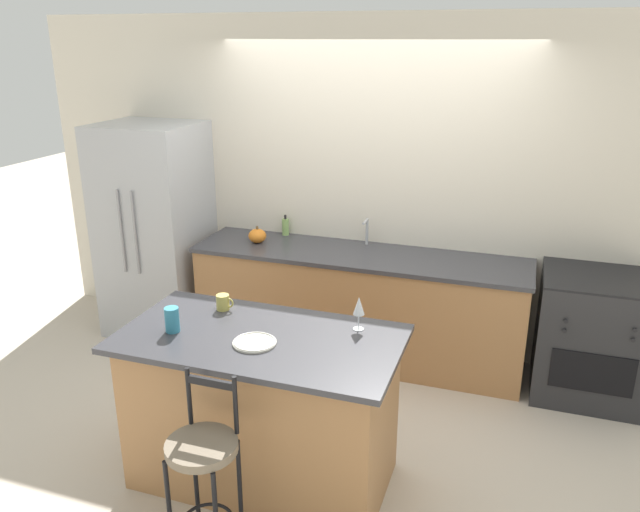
{
  "coord_description": "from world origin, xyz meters",
  "views": [
    {
      "loc": [
        1.21,
        -4.14,
        2.52
      ],
      "look_at": [
        -0.05,
        -0.45,
        1.14
      ],
      "focal_mm": 35.0,
      "sensor_mm": 36.0,
      "label": 1
    }
  ],
  "objects_px": {
    "coffee_mug": "(223,302)",
    "tumbler_cup": "(172,320)",
    "bar_stool_near": "(204,465)",
    "refrigerator": "(156,230)",
    "dinner_plate": "(255,342)",
    "pumpkin_decoration": "(257,236)",
    "oven_range": "(591,336)",
    "soap_bottle": "(285,227)",
    "wine_glass": "(359,307)"
  },
  "relations": [
    {
      "from": "coffee_mug",
      "to": "tumbler_cup",
      "type": "relative_size",
      "value": 0.78
    },
    {
      "from": "tumbler_cup",
      "to": "bar_stool_near",
      "type": "bearing_deg",
      "value": -49.24
    },
    {
      "from": "coffee_mug",
      "to": "refrigerator",
      "type": "bearing_deg",
      "value": 134.87
    },
    {
      "from": "dinner_plate",
      "to": "pumpkin_decoration",
      "type": "distance_m",
      "value": 1.91
    },
    {
      "from": "coffee_mug",
      "to": "oven_range",
      "type": "bearing_deg",
      "value": 31.91
    },
    {
      "from": "pumpkin_decoration",
      "to": "refrigerator",
      "type": "bearing_deg",
      "value": -178.0
    },
    {
      "from": "oven_range",
      "to": "soap_bottle",
      "type": "bearing_deg",
      "value": 173.72
    },
    {
      "from": "coffee_mug",
      "to": "soap_bottle",
      "type": "xyz_separation_m",
      "value": [
        -0.26,
        1.66,
        -0.02
      ]
    },
    {
      "from": "pumpkin_decoration",
      "to": "wine_glass",
      "type": "bearing_deg",
      "value": -48.03
    },
    {
      "from": "wine_glass",
      "to": "soap_bottle",
      "type": "relative_size",
      "value": 1.12
    },
    {
      "from": "wine_glass",
      "to": "bar_stool_near",
      "type": "bearing_deg",
      "value": -120.42
    },
    {
      "from": "tumbler_cup",
      "to": "soap_bottle",
      "type": "height_order",
      "value": "tumbler_cup"
    },
    {
      "from": "tumbler_cup",
      "to": "refrigerator",
      "type": "bearing_deg",
      "value": 125.35
    },
    {
      "from": "wine_glass",
      "to": "tumbler_cup",
      "type": "xyz_separation_m",
      "value": [
        -0.99,
        -0.36,
        -0.07
      ]
    },
    {
      "from": "refrigerator",
      "to": "oven_range",
      "type": "height_order",
      "value": "refrigerator"
    },
    {
      "from": "wine_glass",
      "to": "soap_bottle",
      "type": "height_order",
      "value": "wine_glass"
    },
    {
      "from": "dinner_plate",
      "to": "refrigerator",
      "type": "bearing_deg",
      "value": 135.14
    },
    {
      "from": "tumbler_cup",
      "to": "pumpkin_decoration",
      "type": "distance_m",
      "value": 1.78
    },
    {
      "from": "dinner_plate",
      "to": "soap_bottle",
      "type": "xyz_separation_m",
      "value": [
        -0.62,
        2.02,
        0.02
      ]
    },
    {
      "from": "dinner_plate",
      "to": "soap_bottle",
      "type": "bearing_deg",
      "value": 107.19
    },
    {
      "from": "bar_stool_near",
      "to": "soap_bottle",
      "type": "xyz_separation_m",
      "value": [
        -0.58,
        2.56,
        0.43
      ]
    },
    {
      "from": "refrigerator",
      "to": "soap_bottle",
      "type": "distance_m",
      "value": 1.14
    },
    {
      "from": "refrigerator",
      "to": "tumbler_cup",
      "type": "height_order",
      "value": "refrigerator"
    },
    {
      "from": "dinner_plate",
      "to": "bar_stool_near",
      "type": "bearing_deg",
      "value": -94.25
    },
    {
      "from": "dinner_plate",
      "to": "coffee_mug",
      "type": "bearing_deg",
      "value": 136.13
    },
    {
      "from": "bar_stool_near",
      "to": "soap_bottle",
      "type": "height_order",
      "value": "soap_bottle"
    },
    {
      "from": "bar_stool_near",
      "to": "tumbler_cup",
      "type": "bearing_deg",
      "value": 130.76
    },
    {
      "from": "refrigerator",
      "to": "wine_glass",
      "type": "distance_m",
      "value": 2.6
    },
    {
      "from": "bar_stool_near",
      "to": "tumbler_cup",
      "type": "xyz_separation_m",
      "value": [
        -0.46,
        0.53,
        0.47
      ]
    },
    {
      "from": "tumbler_cup",
      "to": "coffee_mug",
      "type": "bearing_deg",
      "value": 69.77
    },
    {
      "from": "dinner_plate",
      "to": "wine_glass",
      "type": "height_order",
      "value": "wine_glass"
    },
    {
      "from": "wine_glass",
      "to": "oven_range",
      "type": "bearing_deg",
      "value": 45.21
    },
    {
      "from": "bar_stool_near",
      "to": "wine_glass",
      "type": "xyz_separation_m",
      "value": [
        0.53,
        0.9,
        0.54
      ]
    },
    {
      "from": "dinner_plate",
      "to": "coffee_mug",
      "type": "distance_m",
      "value": 0.51
    },
    {
      "from": "coffee_mug",
      "to": "dinner_plate",
      "type": "bearing_deg",
      "value": -43.87
    },
    {
      "from": "oven_range",
      "to": "coffee_mug",
      "type": "bearing_deg",
      "value": -148.09
    },
    {
      "from": "oven_range",
      "to": "refrigerator",
      "type": "bearing_deg",
      "value": -179.53
    },
    {
      "from": "oven_range",
      "to": "bar_stool_near",
      "type": "bearing_deg",
      "value": -129.82
    },
    {
      "from": "refrigerator",
      "to": "dinner_plate",
      "type": "xyz_separation_m",
      "value": [
        1.72,
        -1.71,
        0.03
      ]
    },
    {
      "from": "dinner_plate",
      "to": "soap_bottle",
      "type": "height_order",
      "value": "soap_bottle"
    },
    {
      "from": "soap_bottle",
      "to": "bar_stool_near",
      "type": "bearing_deg",
      "value": -77.15
    },
    {
      "from": "coffee_mug",
      "to": "pumpkin_decoration",
      "type": "xyz_separation_m",
      "value": [
        -0.4,
        1.39,
        -0.03
      ]
    },
    {
      "from": "oven_range",
      "to": "tumbler_cup",
      "type": "relative_size",
      "value": 6.4
    },
    {
      "from": "coffee_mug",
      "to": "pumpkin_decoration",
      "type": "height_order",
      "value": "same"
    },
    {
      "from": "refrigerator",
      "to": "pumpkin_decoration",
      "type": "distance_m",
      "value": 0.96
    },
    {
      "from": "soap_bottle",
      "to": "oven_range",
      "type": "bearing_deg",
      "value": -6.28
    },
    {
      "from": "refrigerator",
      "to": "pumpkin_decoration",
      "type": "relative_size",
      "value": 12.42
    },
    {
      "from": "wine_glass",
      "to": "tumbler_cup",
      "type": "bearing_deg",
      "value": -159.82
    },
    {
      "from": "bar_stool_near",
      "to": "dinner_plate",
      "type": "bearing_deg",
      "value": 85.75
    },
    {
      "from": "dinner_plate",
      "to": "soap_bottle",
      "type": "relative_size",
      "value": 1.34
    }
  ]
}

